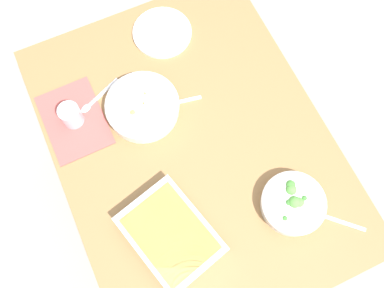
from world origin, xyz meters
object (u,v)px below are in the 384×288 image
Objects in this scene: side_plate at (162,32)px; spoon_by_stew at (170,104)px; spoon_by_broccoli at (331,218)px; baking_dish at (170,235)px; drink_cup at (71,116)px; stew_bowl at (143,107)px; spoon_spare at (95,100)px; broccoli_bowl at (293,203)px.

spoon_by_stew is at bearing -17.95° from side_plate.
baking_dish is at bearing -108.40° from spoon_by_broccoli.
side_plate is at bearing 115.26° from drink_cup.
spoon_by_broccoli is (0.60, 0.40, -0.03)m from stew_bowl.
stew_bowl is 0.45m from baking_dish.
spoon_by_broccoli is (0.86, 0.22, -0.00)m from side_plate.
side_plate is 1.25× the size of spoon_by_stew.
drink_cup reaches higher than stew_bowl.
spoon_spare is (-0.54, -0.06, -0.03)m from baking_dish.
drink_cup is 0.39× the size of side_plate.
spoon_by_broccoli is at bearing 37.58° from spoon_spare.
broccoli_bowl is (0.51, 0.31, -0.00)m from stew_bowl.
drink_cup is 0.46m from side_plate.
spoon_spare is at bearing -126.65° from stew_bowl.
broccoli_bowl reaches higher than stew_bowl.
broccoli_bowl is at bearing -134.08° from spoon_by_broccoli.
drink_cup is at bearing -64.74° from side_plate.
spoon_by_stew and spoon_spare have the same top height.
spoon_by_stew is at bearing -156.56° from broccoli_bowl.
side_plate is 0.29m from spoon_by_stew.
spoon_by_broccoli is at bearing 27.82° from spoon_by_stew.
baking_dish reaches higher than spoon_by_stew.
baking_dish reaches higher than side_plate.
spoon_by_broccoli is (0.16, 0.49, -0.03)m from baking_dish.
broccoli_bowl is at bearing 31.08° from stew_bowl.
spoon_by_stew is at bearing -152.18° from spoon_by_broccoli.
baking_dish is 0.55m from spoon_spare.
spoon_spare is (0.16, -0.33, -0.00)m from side_plate.
side_plate is 0.36m from spoon_spare.
side_plate is at bearing 158.82° from baking_dish.
baking_dish is at bearing -11.26° from stew_bowl.
baking_dish reaches higher than spoon_by_broccoli.
drink_cup is 0.48× the size of spoon_by_stew.
drink_cup is (-0.50, -0.15, 0.00)m from baking_dish.
stew_bowl reaches higher than side_plate.
baking_dish is 2.48× the size of spoon_by_broccoli.
spoon_by_broccoli is at bearing 45.92° from broccoli_bowl.
drink_cup reaches higher than spoon_by_stew.
side_plate reaches higher than spoon_by_broccoli.
broccoli_bowl is 0.54m from spoon_by_stew.
spoon_by_stew is 0.27m from spoon_spare.
baking_dish is 0.52m from drink_cup.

